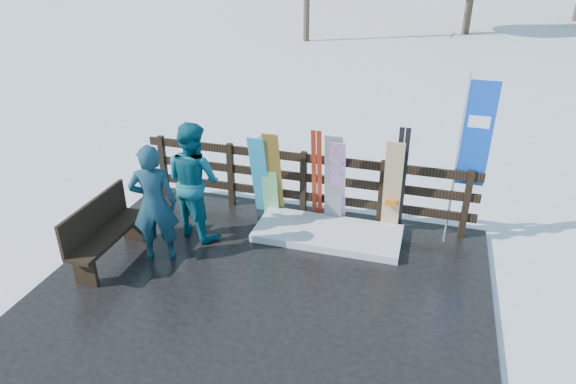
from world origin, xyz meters
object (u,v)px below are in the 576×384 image
(snowboard_1, at_px, (269,177))
(snowboard_4, at_px, (333,181))
(rental_flag, at_px, (472,141))
(snowboard_0, at_px, (260,176))
(bench, at_px, (103,230))
(person_back, at_px, (194,180))
(snowboard_2, at_px, (274,175))
(person_front, at_px, (154,204))
(snowboard_5, at_px, (392,188))
(snowboard_3, at_px, (338,184))

(snowboard_1, relative_size, snowboard_4, 0.92)
(snowboard_1, height_order, rental_flag, rental_flag)
(snowboard_0, bearing_deg, bench, -131.80)
(person_back, bearing_deg, snowboard_2, -119.18)
(person_back, bearing_deg, person_front, 95.17)
(snowboard_5, distance_m, person_front, 3.58)
(snowboard_5, xyz_separation_m, person_back, (-2.95, -0.84, 0.13))
(snowboard_1, distance_m, person_front, 2.02)
(bench, relative_size, snowboard_2, 0.94)
(snowboard_0, bearing_deg, snowboard_2, 0.00)
(snowboard_3, distance_m, snowboard_4, 0.08)
(snowboard_2, distance_m, rental_flag, 3.11)
(person_front, xyz_separation_m, person_back, (0.23, 0.80, 0.04))
(person_back, bearing_deg, rental_flag, -143.04)
(snowboard_0, distance_m, rental_flag, 3.35)
(bench, xyz_separation_m, person_front, (0.71, 0.29, 0.38))
(person_front, bearing_deg, bench, -0.51)
(rental_flag, bearing_deg, snowboard_5, -165.70)
(bench, bearing_deg, snowboard_1, 45.57)
(snowboard_3, bearing_deg, snowboard_0, 180.00)
(snowboard_0, distance_m, snowboard_4, 1.24)
(person_front, bearing_deg, person_back, -129.05)
(snowboard_5, bearing_deg, snowboard_3, 180.00)
(snowboard_1, xyz_separation_m, snowboard_4, (1.07, 0.00, 0.06))
(rental_flag, distance_m, person_front, 4.70)
(bench, xyz_separation_m, snowboard_3, (3.03, 1.92, 0.25))
(snowboard_3, distance_m, rental_flag, 2.11)
(snowboard_0, relative_size, snowboard_3, 0.96)
(person_front, bearing_deg, snowboard_1, -148.51)
(bench, relative_size, rental_flag, 0.58)
(snowboard_1, bearing_deg, snowboard_5, 0.00)
(snowboard_3, xyz_separation_m, person_back, (-2.09, -0.84, 0.17))
(bench, distance_m, snowboard_5, 4.35)
(bench, height_order, rental_flag, rental_flag)
(bench, distance_m, snowboard_3, 3.60)
(snowboard_0, xyz_separation_m, snowboard_1, (0.17, 0.00, 0.00))
(snowboard_3, relative_size, snowboard_5, 0.96)
(snowboard_4, relative_size, rental_flag, 0.62)
(snowboard_4, relative_size, person_back, 0.87)
(bench, distance_m, rental_flag, 5.52)
(bench, relative_size, person_back, 0.80)
(bench, relative_size, snowboard_4, 0.93)
(person_front, distance_m, person_back, 0.83)
(snowboard_4, relative_size, snowboard_5, 0.99)
(person_front, bearing_deg, snowboard_2, -150.22)
(bench, distance_m, snowboard_1, 2.70)
(snowboard_2, xyz_separation_m, person_back, (-1.02, -0.84, 0.15))
(bench, bearing_deg, snowboard_0, 48.20)
(bench, height_order, snowboard_4, snowboard_4)
(snowboard_1, bearing_deg, person_front, -125.81)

